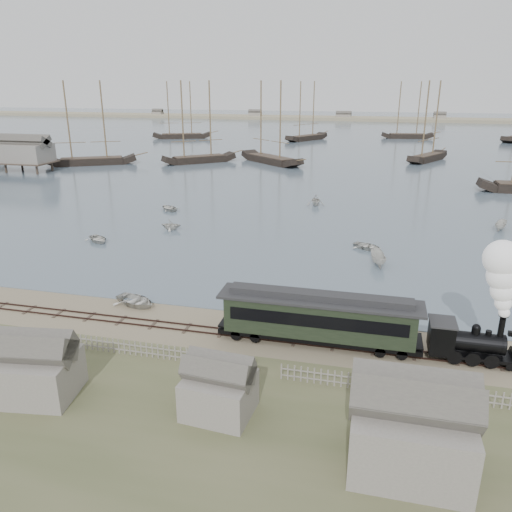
# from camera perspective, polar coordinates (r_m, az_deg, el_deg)

# --- Properties ---
(ground) EXTENTS (600.00, 600.00, 0.00)m
(ground) POSITION_cam_1_polar(r_m,az_deg,el_deg) (42.56, -1.84, -7.66)
(ground) COLOR gray
(ground) RESTS_ON ground
(harbor_water) EXTENTS (600.00, 336.00, 0.06)m
(harbor_water) POSITION_cam_1_polar(r_m,az_deg,el_deg) (207.71, 11.09, 13.51)
(harbor_water) COLOR #495B68
(harbor_water) RESTS_ON ground
(rail_track) EXTENTS (120.00, 1.80, 0.16)m
(rail_track) POSITION_cam_1_polar(r_m,az_deg,el_deg) (40.83, -2.60, -8.83)
(rail_track) COLOR #311F1B
(rail_track) RESTS_ON ground
(picket_fence_west) EXTENTS (19.00, 0.10, 1.20)m
(picket_fence_west) POSITION_cam_1_polar(r_m,az_deg,el_deg) (39.04, -14.08, -10.92)
(picket_fence_west) COLOR gray
(picket_fence_west) RESTS_ON ground
(picket_fence_east) EXTENTS (15.00, 0.10, 1.20)m
(picket_fence_east) POSITION_cam_1_polar(r_m,az_deg,el_deg) (34.90, 15.52, -15.00)
(picket_fence_east) COLOR gray
(picket_fence_east) RESTS_ON ground
(shed_left) EXTENTS (5.00, 4.00, 4.10)m
(shed_left) POSITION_cam_1_polar(r_m,az_deg,el_deg) (36.54, -23.55, -14.32)
(shed_left) COLOR gray
(shed_left) RESTS_ON ground
(shed_mid) EXTENTS (4.00, 3.50, 3.60)m
(shed_mid) POSITION_cam_1_polar(r_m,az_deg,el_deg) (32.26, -4.19, -17.41)
(shed_mid) COLOR gray
(shed_mid) RESTS_ON ground
(shed_right) EXTENTS (6.00, 5.00, 5.10)m
(shed_right) POSITION_cam_1_polar(r_m,az_deg,el_deg) (29.74, 16.79, -22.00)
(shed_right) COLOR gray
(shed_right) RESTS_ON ground
(far_spit) EXTENTS (500.00, 20.00, 1.80)m
(far_spit) POSITION_cam_1_polar(r_m,az_deg,el_deg) (287.39, 12.01, 14.92)
(far_spit) COLOR tan
(far_spit) RESTS_ON ground
(locomotive) EXTENTS (7.10, 2.65, 8.85)m
(locomotive) POSITION_cam_1_polar(r_m,az_deg,el_deg) (38.69, 25.48, -5.80)
(locomotive) COLOR black
(locomotive) RESTS_ON ground
(passenger_coach) EXTENTS (15.41, 2.97, 3.74)m
(passenger_coach) POSITION_cam_1_polar(r_m,az_deg,el_deg) (38.61, 7.17, -6.87)
(passenger_coach) COLOR black
(passenger_coach) RESTS_ON ground
(beached_dinghy) EXTENTS (4.32, 5.01, 0.87)m
(beached_dinghy) POSITION_cam_1_polar(r_m,az_deg,el_deg) (46.92, -13.60, -4.98)
(beached_dinghy) COLOR beige
(beached_dinghy) RESTS_ON ground
(rowboat_0) EXTENTS (4.24, 4.46, 0.75)m
(rowboat_0) POSITION_cam_1_polar(r_m,az_deg,el_deg) (66.58, -17.60, 1.87)
(rowboat_0) COLOR beige
(rowboat_0) RESTS_ON harbor_water
(rowboat_1) EXTENTS (2.55, 2.91, 1.47)m
(rowboat_1) POSITION_cam_1_polar(r_m,az_deg,el_deg) (69.67, -9.70, 3.56)
(rowboat_1) COLOR beige
(rowboat_1) RESTS_ON harbor_water
(rowboat_2) EXTENTS (4.01, 2.20, 1.47)m
(rowboat_2) POSITION_cam_1_polar(r_m,az_deg,el_deg) (56.87, 13.75, -0.29)
(rowboat_2) COLOR beige
(rowboat_2) RESTS_ON harbor_water
(rowboat_3) EXTENTS (4.11, 4.51, 0.76)m
(rowboat_3) POSITION_cam_1_polar(r_m,az_deg,el_deg) (62.10, 12.64, 1.10)
(rowboat_3) COLOR beige
(rowboat_3) RESTS_ON harbor_water
(rowboat_5) EXTENTS (3.55, 2.48, 1.29)m
(rowboat_5) POSITION_cam_1_polar(r_m,az_deg,el_deg) (76.32, 26.15, 3.14)
(rowboat_5) COLOR beige
(rowboat_5) RESTS_ON harbor_water
(rowboat_6) EXTENTS (4.45, 4.61, 0.78)m
(rowboat_6) POSITION_cam_1_polar(r_m,az_deg,el_deg) (80.89, -9.92, 5.47)
(rowboat_6) COLOR beige
(rowboat_6) RESTS_ON harbor_water
(rowboat_7) EXTENTS (3.97, 3.63, 1.79)m
(rowboat_7) POSITION_cam_1_polar(r_m,az_deg,el_deg) (83.27, 6.84, 6.36)
(rowboat_7) COLOR beige
(rowboat_7) RESTS_ON harbor_water
(schooner_0) EXTENTS (21.08, 14.75, 20.00)m
(schooner_0) POSITION_cam_1_polar(r_m,az_deg,el_deg) (131.17, -18.68, 14.20)
(schooner_0) COLOR black
(schooner_0) RESTS_ON harbor_water
(schooner_1) EXTENTS (17.13, 15.58, 20.00)m
(schooner_1) POSITION_cam_1_polar(r_m,az_deg,el_deg) (128.73, -6.65, 14.96)
(schooner_1) COLOR black
(schooner_1) RESTS_ON harbor_water
(schooner_2) EXTENTS (19.01, 17.71, 20.00)m
(schooner_2) POSITION_cam_1_polar(r_m,az_deg,el_deg) (127.27, 1.76, 15.03)
(schooner_2) COLOR black
(schooner_2) RESTS_ON harbor_water
(schooner_3) EXTENTS (11.60, 16.87, 20.00)m
(schooner_3) POSITION_cam_1_polar(r_m,az_deg,el_deg) (137.91, 19.41, 14.31)
(schooner_3) COLOR black
(schooner_3) RESTS_ON harbor_water
(schooner_6) EXTENTS (21.19, 12.23, 20.00)m
(schooner_6) POSITION_cam_1_polar(r_m,az_deg,el_deg) (188.72, -8.61, 16.17)
(schooner_6) COLOR black
(schooner_6) RESTS_ON harbor_water
(schooner_7) EXTENTS (13.66, 18.55, 20.00)m
(schooner_7) POSITION_cam_1_polar(r_m,az_deg,el_deg) (181.41, 5.91, 16.17)
(schooner_7) COLOR black
(schooner_7) RESTS_ON harbor_water
(schooner_8) EXTENTS (18.57, 6.87, 20.00)m
(schooner_8) POSITION_cam_1_polar(r_m,az_deg,el_deg) (194.63, 17.17, 15.65)
(schooner_8) COLOR black
(schooner_8) RESTS_ON harbor_water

